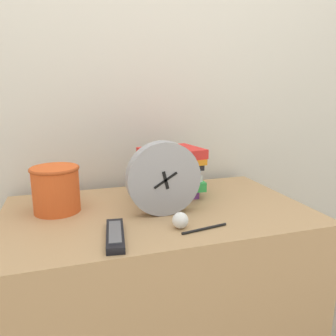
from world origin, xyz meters
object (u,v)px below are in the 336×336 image
(desk_clock, at_px, (164,179))
(book_stack, at_px, (171,172))
(crumpled_paper_ball, at_px, (180,220))
(basket, at_px, (56,188))
(tv_remote, at_px, (115,235))
(pen, at_px, (204,229))

(desk_clock, distance_m, book_stack, 0.20)
(book_stack, xyz_separation_m, crumpled_paper_ball, (-0.07, -0.30, -0.07))
(basket, height_order, crumpled_paper_ball, basket)
(crumpled_paper_ball, bearing_deg, basket, 143.82)
(crumpled_paper_ball, bearing_deg, tv_remote, -176.11)
(crumpled_paper_ball, bearing_deg, desk_clock, 96.47)
(book_stack, distance_m, pen, 0.35)
(tv_remote, bearing_deg, pen, -4.68)
(basket, bearing_deg, tv_remote, -60.14)
(book_stack, distance_m, basket, 0.43)
(desk_clock, bearing_deg, tv_remote, -142.89)
(desk_clock, height_order, crumpled_paper_ball, desk_clock)
(book_stack, bearing_deg, desk_clock, -115.18)
(desk_clock, bearing_deg, basket, 158.55)
(desk_clock, xyz_separation_m, basket, (-0.34, 0.13, -0.04))
(desk_clock, distance_m, basket, 0.37)
(desk_clock, distance_m, crumpled_paper_ball, 0.16)
(basket, height_order, tv_remote, basket)
(basket, relative_size, pen, 1.07)
(crumpled_paper_ball, xyz_separation_m, pen, (0.06, -0.04, -0.02))
(basket, bearing_deg, pen, -35.09)
(desk_clock, bearing_deg, crumpled_paper_ball, -83.53)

